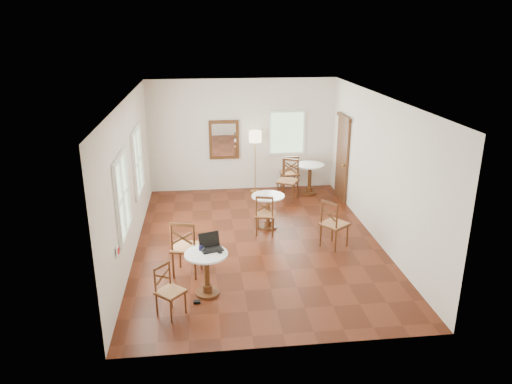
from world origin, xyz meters
TOP-DOWN VIEW (x-y plane):
  - ground at (0.00, 0.00)m, footprint 7.00×7.00m
  - room_shell at (-0.06, 0.27)m, footprint 5.02×7.02m
  - cafe_table_near at (-1.09, -1.96)m, footprint 0.72×0.72m
  - cafe_table_mid at (0.31, 0.71)m, footprint 0.73×0.73m
  - cafe_table_back at (1.75, 2.91)m, footprint 0.76×0.76m
  - chair_near_a at (-1.44, -1.23)m, footprint 0.61×0.61m
  - chair_near_b at (-1.67, -2.49)m, footprint 0.54×0.54m
  - chair_mid_a at (0.20, 0.38)m, footprint 0.51×0.51m
  - chair_mid_b at (1.50, -0.42)m, footprint 0.66×0.66m
  - chair_back_a at (1.25, 3.16)m, footprint 0.49×0.49m
  - chair_back_b at (1.08, 2.45)m, footprint 0.66×0.66m
  - floor_lamp at (0.30, 3.15)m, footprint 0.33×0.33m
  - laptop at (-1.01, -1.78)m, footprint 0.42×0.39m
  - mouse at (-0.86, -1.99)m, footprint 0.10×0.07m
  - navy_mug at (-1.17, -1.83)m, footprint 0.10×0.07m
  - water_glass at (-1.13, -1.93)m, footprint 0.06×0.06m
  - power_adapter at (-1.26, -2.23)m, footprint 0.11×0.07m

SIDE VIEW (x-z plane):
  - ground at x=0.00m, z-range 0.00..0.00m
  - power_adapter at x=-1.26m, z-range 0.00..0.04m
  - chair_near_b at x=-1.67m, z-range 0.00..0.83m
  - chair_mid_a at x=0.20m, z-range 0.00..0.91m
  - cafe_table_near at x=-1.09m, z-range 0.09..0.85m
  - cafe_table_mid at x=0.31m, z-range 0.09..0.86m
  - cafe_table_back at x=1.75m, z-range 0.10..0.90m
  - chair_back_a at x=1.25m, z-range 0.00..1.00m
  - chair_mid_b at x=1.50m, z-range 0.00..1.02m
  - chair_back_b at x=1.08m, z-range 0.00..1.06m
  - chair_near_a at x=-1.44m, z-range 0.00..1.08m
  - mouse at x=-0.86m, z-range 0.76..0.79m
  - navy_mug at x=-1.17m, z-range 0.76..0.84m
  - water_glass at x=-1.13m, z-range 0.76..0.86m
  - laptop at x=-1.01m, z-range 0.70..0.95m
  - floor_lamp at x=0.30m, z-range 0.59..2.27m
  - room_shell at x=-0.06m, z-range 0.38..3.39m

